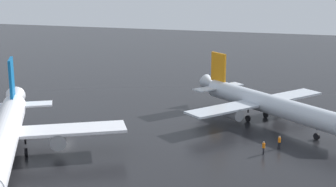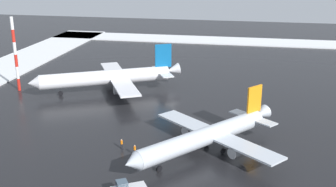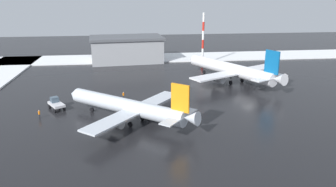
{
  "view_description": "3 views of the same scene",
  "coord_description": "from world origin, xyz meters",
  "px_view_note": "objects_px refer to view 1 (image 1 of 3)",
  "views": [
    {
      "loc": [
        34.29,
        -64.17,
        22.91
      ],
      "look_at": [
        12.81,
        10.21,
        3.74
      ],
      "focal_mm": 55.0,
      "sensor_mm": 36.0,
      "label": 1
    },
    {
      "loc": [
        89.26,
        17.09,
        30.14
      ],
      "look_at": [
        12.33,
        1.99,
        4.53
      ],
      "focal_mm": 45.0,
      "sensor_mm": 36.0,
      "label": 2
    },
    {
      "loc": [
        27.36,
        69.74,
        23.6
      ],
      "look_at": [
        19.02,
        0.82,
        2.01
      ],
      "focal_mm": 35.0,
      "sensor_mm": 36.0,
      "label": 3
    }
  ],
  "objects_px": {
    "airplane_parked_portside": "(266,103)",
    "ground_crew_by_nose_gear": "(279,141)",
    "ground_crew_beside_wing": "(264,147)",
    "airplane_parked_starboard": "(4,136)"
  },
  "relations": [
    {
      "from": "airplane_parked_portside",
      "to": "ground_crew_by_nose_gear",
      "type": "relative_size",
      "value": 14.79
    },
    {
      "from": "ground_crew_by_nose_gear",
      "to": "ground_crew_beside_wing",
      "type": "bearing_deg",
      "value": 140.29
    },
    {
      "from": "airplane_parked_starboard",
      "to": "ground_crew_by_nose_gear",
      "type": "relative_size",
      "value": 19.07
    },
    {
      "from": "airplane_parked_starboard",
      "to": "ground_crew_by_nose_gear",
      "type": "bearing_deg",
      "value": 87.57
    },
    {
      "from": "ground_crew_beside_wing",
      "to": "airplane_parked_portside",
      "type": "bearing_deg",
      "value": 73.67
    },
    {
      "from": "airplane_parked_starboard",
      "to": "ground_crew_beside_wing",
      "type": "relative_size",
      "value": 19.07
    },
    {
      "from": "airplane_parked_starboard",
      "to": "ground_crew_beside_wing",
      "type": "distance_m",
      "value": 31.52
    },
    {
      "from": "airplane_parked_portside",
      "to": "ground_crew_beside_wing",
      "type": "xyz_separation_m",
      "value": [
        1.14,
        -13.87,
        -2.03
      ]
    },
    {
      "from": "airplane_parked_portside",
      "to": "ground_crew_beside_wing",
      "type": "relative_size",
      "value": 14.79
    },
    {
      "from": "airplane_parked_portside",
      "to": "ground_crew_by_nose_gear",
      "type": "distance_m",
      "value": 11.71
    }
  ]
}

